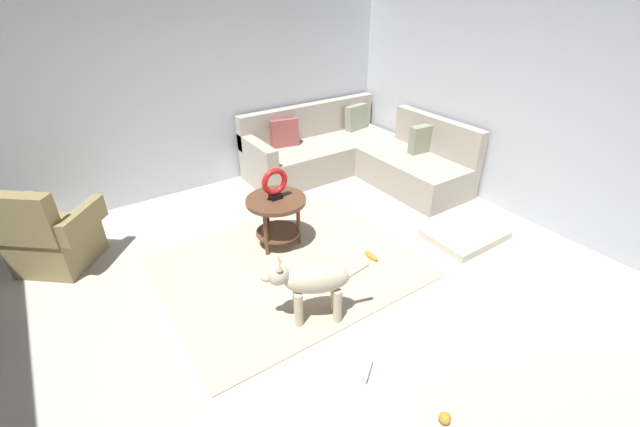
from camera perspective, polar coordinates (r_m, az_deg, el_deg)
The scene contains 13 objects.
ground_plane at distance 3.56m, azimuth -0.58°, elevation -14.57°, with size 6.00×6.00×0.10m, color #B7B2A8.
wall_back at distance 5.35m, azimuth -19.22°, elevation 16.67°, with size 6.00×0.12×2.70m, color silver.
wall_right at distance 4.94m, azimuth 29.88°, elevation 13.40°, with size 0.12×6.00×2.70m, color silver.
area_rug at distance 4.03m, azimuth -4.36°, elevation -7.33°, with size 2.30×1.90×0.01m, color #BCAD93.
sectional_couch at distance 5.76m, azimuth 4.83°, elevation 7.98°, with size 2.20×2.25×0.88m.
armchair at distance 4.62m, azimuth -33.33°, elevation -2.80°, with size 1.00×0.97×0.88m.
side_table at distance 4.15m, azimuth -6.06°, elevation 0.55°, with size 0.60×0.60×0.54m.
torus_sculpture at distance 4.01m, azimuth -6.28°, elevation 4.21°, with size 0.28×0.08×0.33m.
dog_bed_mat at distance 4.69m, azimuth 19.43°, elevation -2.70°, with size 0.80×0.60×0.09m, color beige.
dog at distance 3.26m, azimuth -1.18°, elevation -9.44°, with size 0.78×0.44×0.63m.
dog_toy_ball at distance 2.99m, azimuth 16.92°, elevation -25.50°, with size 0.08×0.08×0.08m, color orange.
dog_toy_rope at distance 3.14m, azimuth 6.46°, elevation -20.87°, with size 0.05×0.05×0.18m, color silver.
dog_toy_bone at distance 4.15m, azimuth 7.11°, elevation -5.86°, with size 0.18×0.06×0.06m, color orange.
Camera 1 is at (-1.39, -2.11, 2.45)m, focal length 23.09 mm.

